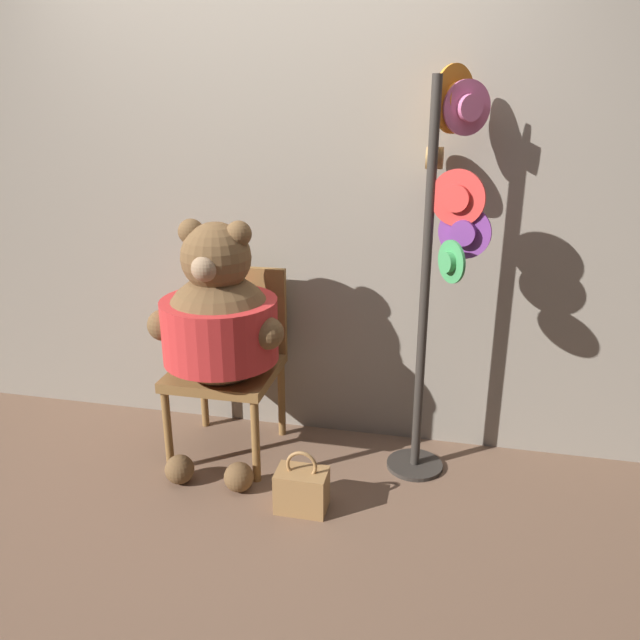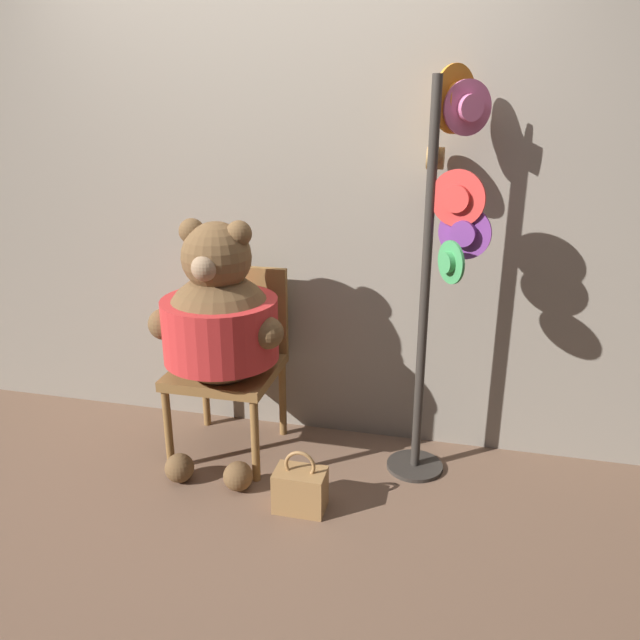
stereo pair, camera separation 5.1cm
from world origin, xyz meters
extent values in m
plane|color=brown|center=(0.00, 0.00, 0.00)|extent=(14.00, 14.00, 0.00)
cube|color=gray|center=(0.00, 0.67, 1.36)|extent=(8.00, 0.10, 2.71)
cylinder|color=olive|center=(-0.39, 0.05, 0.22)|extent=(0.04, 0.04, 0.43)
cylinder|color=olive|center=(0.06, 0.05, 0.22)|extent=(0.04, 0.04, 0.43)
cylinder|color=olive|center=(-0.39, 0.50, 0.22)|extent=(0.04, 0.04, 0.43)
cylinder|color=olive|center=(0.06, 0.50, 0.22)|extent=(0.04, 0.04, 0.43)
cube|color=olive|center=(-0.17, 0.28, 0.46)|extent=(0.51, 0.52, 0.05)
cube|color=olive|center=(-0.17, 0.52, 0.71)|extent=(0.51, 0.04, 0.46)
sphere|color=brown|center=(-0.15, 0.20, 0.71)|extent=(0.54, 0.54, 0.54)
cylinder|color=red|center=(-0.15, 0.20, 0.71)|extent=(0.55, 0.55, 0.30)
sphere|color=brown|center=(-0.15, 0.20, 1.07)|extent=(0.33, 0.33, 0.33)
sphere|color=brown|center=(-0.26, 0.20, 1.18)|extent=(0.12, 0.12, 0.12)
sphere|color=brown|center=(-0.04, 0.20, 1.18)|extent=(0.12, 0.12, 0.12)
sphere|color=#997A5B|center=(-0.15, 0.06, 1.05)|extent=(0.12, 0.12, 0.12)
sphere|color=brown|center=(-0.41, 0.13, 0.74)|extent=(0.15, 0.15, 0.15)
sphere|color=brown|center=(0.11, 0.13, 0.74)|extent=(0.15, 0.15, 0.15)
sphere|color=brown|center=(-0.30, -0.05, 0.07)|extent=(0.14, 0.14, 0.14)
sphere|color=brown|center=(0.00, -0.05, 0.07)|extent=(0.14, 0.14, 0.14)
cylinder|color=#332D28|center=(0.80, 0.33, 0.01)|extent=(0.28, 0.28, 0.02)
cylinder|color=#332D28|center=(0.80, 0.33, 0.92)|extent=(0.04, 0.04, 1.85)
cylinder|color=#3D9351|center=(0.91, 0.18, 1.11)|extent=(0.12, 0.16, 0.18)
cylinder|color=#3D9351|center=(0.91, 0.18, 1.11)|extent=(0.11, 0.11, 0.09)
cylinder|color=#7A388E|center=(0.95, 0.29, 1.21)|extent=(0.23, 0.07, 0.23)
cylinder|color=#7A388E|center=(0.95, 0.29, 1.21)|extent=(0.13, 0.11, 0.11)
cylinder|color=#D16693|center=(0.92, 0.42, 1.72)|extent=(0.20, 0.14, 0.23)
cylinder|color=#D16693|center=(0.92, 0.42, 1.72)|extent=(0.14, 0.13, 0.11)
cylinder|color=tan|center=(0.80, 0.48, 1.50)|extent=(0.02, 0.20, 0.20)
cylinder|color=tan|center=(0.80, 0.48, 1.50)|extent=(0.08, 0.10, 0.10)
cylinder|color=red|center=(0.91, 0.29, 1.36)|extent=(0.23, 0.09, 0.24)
cylinder|color=red|center=(0.91, 0.29, 1.36)|extent=(0.13, 0.09, 0.12)
cylinder|color=orange|center=(0.87, 0.43, 1.75)|extent=(0.17, 0.24, 0.28)
cylinder|color=orange|center=(0.87, 0.43, 1.75)|extent=(0.13, 0.15, 0.14)
cube|color=#A87A47|center=(0.32, -0.12, 0.10)|extent=(0.23, 0.15, 0.19)
torus|color=#A87A47|center=(0.32, -0.12, 0.22)|extent=(0.14, 0.02, 0.14)
camera|label=1|loc=(0.91, -2.42, 1.75)|focal=35.00mm
camera|label=2|loc=(0.96, -2.41, 1.75)|focal=35.00mm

